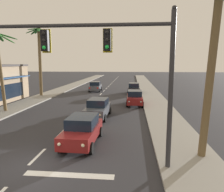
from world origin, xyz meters
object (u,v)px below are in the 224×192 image
at_px(sedan_oncoming_far, 95,86).
at_px(sedan_parked_mid_kerb, 134,88).
at_px(palm_right_nearest, 214,38).
at_px(traffic_signal_mast, 86,54).
at_px(sedan_lead_at_stop_bar, 82,130).
at_px(sedan_parked_nearest_kerb, 135,98).
at_px(sedan_third_in_queue, 98,108).
at_px(palm_left_third, 40,51).

xyz_separation_m(sedan_oncoming_far, sedan_parked_mid_kerb, (6.66, -2.11, 0.00)).
bearing_deg(palm_right_nearest, traffic_signal_mast, -166.75).
xyz_separation_m(sedan_lead_at_stop_bar, sedan_parked_nearest_kerb, (3.30, 12.56, 0.00)).
height_order(sedan_parked_nearest_kerb, palm_right_nearest, palm_right_nearest).
bearing_deg(sedan_third_in_queue, sedan_parked_nearest_kerb, 61.51).
distance_m(traffic_signal_mast, sedan_lead_at_stop_bar, 5.30).
distance_m(sedan_third_in_queue, palm_left_third, 16.46).
xyz_separation_m(sedan_parked_nearest_kerb, sedan_parked_mid_kerb, (-0.02, 9.64, 0.00)).
distance_m(sedan_third_in_queue, sedan_oncoming_far, 18.24).
relative_size(sedan_lead_at_stop_bar, sedan_parked_mid_kerb, 1.00).
height_order(sedan_lead_at_stop_bar, palm_right_nearest, palm_right_nearest).
relative_size(traffic_signal_mast, palm_right_nearest, 1.26).
relative_size(sedan_third_in_queue, sedan_parked_mid_kerb, 1.00).
distance_m(sedan_oncoming_far, sedan_parked_nearest_kerb, 13.51).
bearing_deg(traffic_signal_mast, sedan_parked_nearest_kerb, 81.21).
height_order(sedan_lead_at_stop_bar, palm_left_third, palm_left_third).
relative_size(traffic_signal_mast, palm_left_third, 1.13).
xyz_separation_m(sedan_parked_mid_kerb, palm_right_nearest, (3.53, -23.64, 5.16)).
bearing_deg(sedan_oncoming_far, sedan_third_in_queue, -79.52).
height_order(sedan_lead_at_stop_bar, sedan_parked_mid_kerb, same).
distance_m(sedan_parked_nearest_kerb, sedan_parked_mid_kerb, 9.64).
height_order(sedan_parked_mid_kerb, palm_right_nearest, palm_right_nearest).
bearing_deg(sedan_parked_nearest_kerb, palm_left_third, 158.58).
relative_size(sedan_oncoming_far, sedan_parked_nearest_kerb, 1.01).
height_order(sedan_oncoming_far, palm_right_nearest, palm_right_nearest).
xyz_separation_m(sedan_lead_at_stop_bar, sedan_parked_mid_kerb, (3.29, 22.19, 0.00)).
xyz_separation_m(sedan_third_in_queue, palm_left_third, (-10.23, 11.52, 5.77)).
bearing_deg(sedan_third_in_queue, sedan_parked_mid_kerb, 78.07).
bearing_deg(sedan_parked_nearest_kerb, sedan_third_in_queue, -118.49).
relative_size(sedan_parked_mid_kerb, palm_left_third, 0.45).
height_order(sedan_oncoming_far, palm_left_third, palm_left_third).
height_order(traffic_signal_mast, sedan_parked_nearest_kerb, traffic_signal_mast).
relative_size(sedan_parked_nearest_kerb, sedan_parked_mid_kerb, 0.99).
distance_m(sedan_third_in_queue, sedan_parked_mid_kerb, 16.18).
relative_size(sedan_lead_at_stop_bar, sedan_oncoming_far, 1.00).
bearing_deg(sedan_lead_at_stop_bar, palm_left_third, 119.91).
height_order(traffic_signal_mast, sedan_lead_at_stop_bar, traffic_signal_mast).
bearing_deg(sedan_lead_at_stop_bar, palm_right_nearest, -11.95).
xyz_separation_m(sedan_parked_nearest_kerb, palm_right_nearest, (3.52, -14.00, 5.16)).
bearing_deg(sedan_oncoming_far, traffic_signal_mast, -80.99).
distance_m(sedan_parked_nearest_kerb, palm_right_nearest, 15.33).
bearing_deg(sedan_parked_mid_kerb, sedan_oncoming_far, 162.42).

